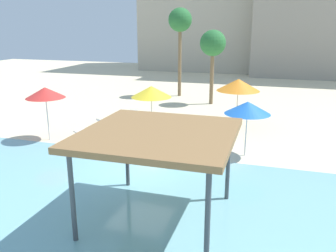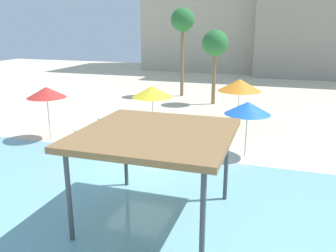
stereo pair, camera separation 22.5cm
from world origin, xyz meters
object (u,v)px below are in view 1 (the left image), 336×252
object	(u,v)px
shade_pavilion	(159,137)
beach_umbrella_yellow_2	(151,92)
lounge_chair_0	(94,128)
palm_tree_0	(180,22)
beach_umbrella_red_0	(45,93)
lounge_chair_2	(134,117)
palm_tree_1	(213,45)
beach_umbrella_orange_1	(238,85)
beach_umbrella_blue_3	(248,108)

from	to	relation	value
shade_pavilion	beach_umbrella_yellow_2	xyz separation A→B (m)	(-3.35, 8.78, -0.40)
lounge_chair_0	palm_tree_0	size ratio (longest dim) A/B	0.27
lounge_chair_0	beach_umbrella_red_0	bearing A→B (deg)	-11.53
beach_umbrella_red_0	lounge_chair_2	world-z (taller)	beach_umbrella_red_0
palm_tree_1	beach_umbrella_orange_1	bearing A→B (deg)	-66.48
beach_umbrella_orange_1	lounge_chair_0	world-z (taller)	beach_umbrella_orange_1
lounge_chair_2	palm_tree_1	bearing A→B (deg)	136.35
beach_umbrella_yellow_2	palm_tree_0	world-z (taller)	palm_tree_0
shade_pavilion	lounge_chair_2	xyz separation A→B (m)	(-5.03, 10.20, -2.32)
beach_umbrella_orange_1	palm_tree_1	world-z (taller)	palm_tree_1
lounge_chair_0	lounge_chair_2	distance (m)	3.07
palm_tree_1	beach_umbrella_red_0	bearing A→B (deg)	-120.16
beach_umbrella_red_0	lounge_chair_0	distance (m)	3.20
beach_umbrella_yellow_2	lounge_chair_0	world-z (taller)	beach_umbrella_yellow_2
beach_umbrella_red_0	beach_umbrella_blue_3	world-z (taller)	beach_umbrella_red_0
palm_tree_0	beach_umbrella_orange_1	bearing A→B (deg)	-55.41
beach_umbrella_orange_1	lounge_chair_0	xyz separation A→B (m)	(-7.38, -3.63, -2.16)
lounge_chair_2	palm_tree_0	world-z (taller)	palm_tree_0
shade_pavilion	beach_umbrella_orange_1	size ratio (longest dim) A/B	1.54
beach_umbrella_orange_1	lounge_chair_2	bearing A→B (deg)	-172.50
lounge_chair_0	palm_tree_1	distance (m)	11.42
beach_umbrella_blue_3	lounge_chair_0	bearing A→B (deg)	172.91
beach_umbrella_orange_1	lounge_chair_2	world-z (taller)	beach_umbrella_orange_1
palm_tree_0	lounge_chair_2	bearing A→B (deg)	-92.85
shade_pavilion	beach_umbrella_yellow_2	size ratio (longest dim) A/B	1.70
lounge_chair_0	shade_pavilion	bearing A→B (deg)	74.01
beach_umbrella_yellow_2	palm_tree_1	xyz separation A→B (m)	(1.91, 8.12, 2.16)
beach_umbrella_orange_1	lounge_chair_0	bearing A→B (deg)	-153.85
shade_pavilion	beach_umbrella_yellow_2	bearing A→B (deg)	110.89
shade_pavilion	beach_umbrella_red_0	world-z (taller)	shade_pavilion
lounge_chair_2	beach_umbrella_orange_1	bearing A→B (deg)	82.02
beach_umbrella_blue_3	lounge_chair_2	world-z (taller)	beach_umbrella_blue_3
shade_pavilion	beach_umbrella_orange_1	world-z (taller)	beach_umbrella_orange_1
shade_pavilion	lounge_chair_0	world-z (taller)	shade_pavilion
beach_umbrella_yellow_2	lounge_chair_2	distance (m)	2.93
shade_pavilion	palm_tree_1	bearing A→B (deg)	94.89
palm_tree_0	shade_pavilion	bearing A→B (deg)	-76.63
beach_umbrella_blue_3	palm_tree_1	xyz separation A→B (m)	(-3.48, 10.55, 2.17)
lounge_chair_0	beach_umbrella_yellow_2	bearing A→B (deg)	149.28
beach_umbrella_yellow_2	palm_tree_0	size ratio (longest dim) A/B	0.36
beach_umbrella_orange_1	beach_umbrella_blue_3	bearing A→B (deg)	-78.84
beach_umbrella_yellow_2	lounge_chair_0	size ratio (longest dim) A/B	1.34
shade_pavilion	lounge_chair_2	distance (m)	11.61
palm_tree_0	beach_umbrella_yellow_2	bearing A→B (deg)	-83.32
beach_umbrella_orange_1	beach_umbrella_blue_3	world-z (taller)	beach_umbrella_orange_1
beach_umbrella_red_0	beach_umbrella_blue_3	distance (m)	10.00
palm_tree_0	beach_umbrella_blue_3	bearing A→B (deg)	-62.88
shade_pavilion	palm_tree_0	bearing A→B (deg)	103.37
lounge_chair_2	palm_tree_1	size ratio (longest dim) A/B	0.36
lounge_chair_0	palm_tree_0	distance (m)	13.27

